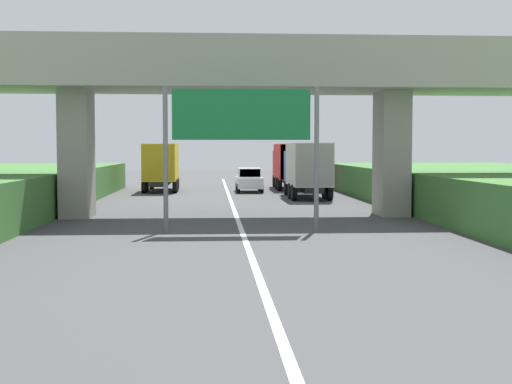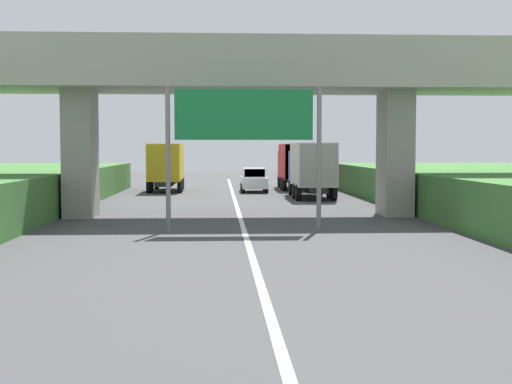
# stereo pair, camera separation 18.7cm
# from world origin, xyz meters

# --- Properties ---
(lane_centre_stripe) EXTENTS (0.20, 91.11, 0.01)m
(lane_centre_stripe) POSITION_xyz_m (0.00, 25.55, 0.00)
(lane_centre_stripe) COLOR white
(lane_centre_stripe) RESTS_ON ground
(overpass_bridge) EXTENTS (40.00, 4.80, 7.93)m
(overpass_bridge) POSITION_xyz_m (0.00, 31.94, 6.00)
(overpass_bridge) COLOR #9E998E
(overpass_bridge) RESTS_ON ground
(overhead_highway_sign) EXTENTS (5.88, 0.18, 5.43)m
(overhead_highway_sign) POSITION_xyz_m (0.00, 26.27, 4.02)
(overhead_highway_sign) COLOR slate
(overhead_highway_sign) RESTS_ON ground
(truck_red) EXTENTS (2.44, 7.30, 3.44)m
(truck_red) POSITION_xyz_m (4.89, 53.25, 1.93)
(truck_red) COLOR black
(truck_red) RESTS_ON ground
(truck_yellow) EXTENTS (2.44, 7.30, 3.44)m
(truck_yellow) POSITION_xyz_m (-4.77, 51.30, 1.93)
(truck_yellow) COLOR black
(truck_yellow) RESTS_ON ground
(truck_blue) EXTENTS (2.44, 7.30, 3.44)m
(truck_blue) POSITION_xyz_m (4.82, 43.56, 1.93)
(truck_blue) COLOR black
(truck_blue) RESTS_ON ground
(car_white) EXTENTS (1.86, 4.10, 1.72)m
(car_white) POSITION_xyz_m (1.54, 49.85, 0.86)
(car_white) COLOR silver
(car_white) RESTS_ON ground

